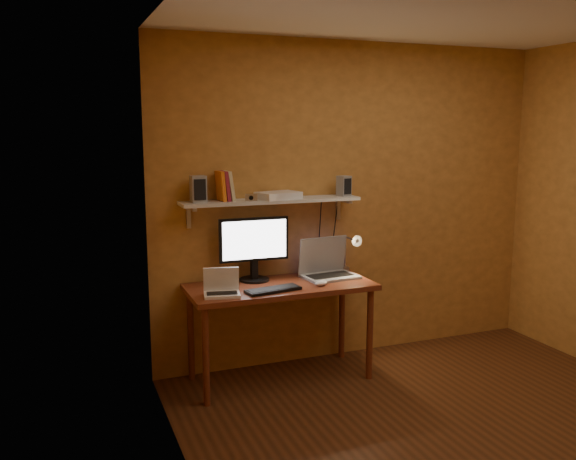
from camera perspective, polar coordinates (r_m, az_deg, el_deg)
name	(u,v)px	position (r m, az deg, el deg)	size (l,w,h in m)	color
room	(479,233)	(3.76, 17.42, -0.31)	(3.44, 3.24, 2.64)	#542B15
desk	(280,295)	(4.62, -0.72, -6.13)	(1.40, 0.60, 0.75)	brown
wall_shelf	(271,201)	(4.66, -1.58, 2.72)	(1.40, 0.25, 0.21)	silver
monitor	(254,246)	(4.65, -3.19, -1.46)	(0.54, 0.24, 0.49)	black
laptop	(327,266)	(4.83, 3.63, -3.42)	(0.44, 0.33, 0.31)	gray
netbook	(222,287)	(4.33, -6.23, -5.36)	(0.28, 0.23, 0.19)	white
keyboard	(273,290)	(4.41, -1.40, -5.61)	(0.41, 0.14, 0.02)	black
mouse	(321,283)	(4.56, 3.13, -4.99)	(0.11, 0.07, 0.04)	white
desk_lamp	(352,248)	(4.92, 5.96, -1.67)	(0.09, 0.23, 0.38)	silver
speaker_left	(198,189)	(4.50, -8.40, 3.82)	(0.11, 0.11, 0.19)	gray
speaker_right	(344,186)	(4.88, 5.25, 4.13)	(0.09, 0.09, 0.16)	gray
books	(225,186)	(4.56, -5.94, 4.12)	(0.12, 0.15, 0.22)	orange
shelf_camera	(251,198)	(4.53, -3.46, 3.05)	(0.09, 0.06, 0.05)	silver
router	(278,195)	(4.68, -0.92, 3.27)	(0.32, 0.21, 0.05)	white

